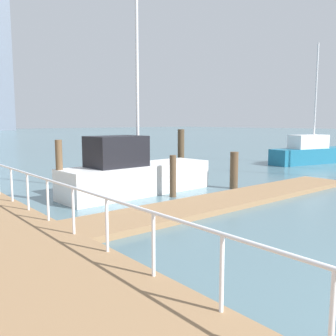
# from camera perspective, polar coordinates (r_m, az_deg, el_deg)

# --- Properties ---
(ground_plane) EXTENTS (300.00, 300.00, 0.00)m
(ground_plane) POSITION_cam_1_polar(r_m,az_deg,el_deg) (21.15, -21.29, -1.11)
(ground_plane) COLOR slate
(floating_dock) EXTENTS (13.78, 2.00, 0.18)m
(floating_dock) POSITION_cam_1_polar(r_m,az_deg,el_deg) (13.38, 9.63, -4.92)
(floating_dock) COLOR #93704C
(floating_dock) RESTS_ON ground_plane
(boardwalk_railing) EXTENTS (0.06, 29.21, 1.08)m
(boardwalk_railing) POSITION_cam_1_polar(r_m,az_deg,el_deg) (10.99, -21.15, -1.94)
(boardwalk_railing) COLOR white
(boardwalk_railing) RESTS_ON boardwalk
(dock_piling_0) EXTENTS (0.24, 0.24, 2.25)m
(dock_piling_0) POSITION_cam_1_polar(r_m,az_deg,el_deg) (13.61, -16.62, -0.49)
(dock_piling_0) COLOR brown
(dock_piling_0) RESTS_ON ground_plane
(dock_piling_1) EXTENTS (0.35, 0.35, 1.60)m
(dock_piling_1) POSITION_cam_1_polar(r_m,az_deg,el_deg) (16.04, 10.28, -0.36)
(dock_piling_1) COLOR brown
(dock_piling_1) RESTS_ON ground_plane
(dock_piling_2) EXTENTS (0.35, 0.35, 2.27)m
(dock_piling_2) POSITION_cam_1_polar(r_m,az_deg,el_deg) (16.76, -4.93, 1.21)
(dock_piling_2) COLOR brown
(dock_piling_2) RESTS_ON ground_plane
(dock_piling_3) EXTENTS (0.32, 0.32, 2.53)m
(dock_piling_3) POSITION_cam_1_polar(r_m,az_deg,el_deg) (17.99, 2.04, 2.05)
(dock_piling_3) COLOR #473826
(dock_piling_3) RESTS_ON ground_plane
(dock_piling_5) EXTENTS (0.26, 0.26, 1.62)m
(dock_piling_5) POSITION_cam_1_polar(r_m,az_deg,el_deg) (14.02, 0.77, -1.28)
(dock_piling_5) COLOR brown
(dock_piling_5) RESTS_ON ground_plane
(moored_boat_0) EXTENTS (6.54, 2.08, 8.83)m
(moored_boat_0) POSITION_cam_1_polar(r_m,az_deg,el_deg) (14.65, -5.35, -0.75)
(moored_boat_0) COLOR white
(moored_boat_0) RESTS_ON ground_plane
(moored_boat_3) EXTENTS (7.02, 2.92, 8.19)m
(moored_boat_3) POSITION_cam_1_polar(r_m,az_deg,el_deg) (27.38, 21.58, 2.31)
(moored_boat_3) COLOR #1E6B8C
(moored_boat_3) RESTS_ON ground_plane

